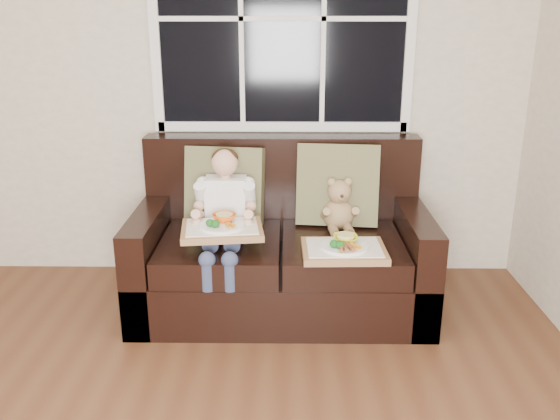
{
  "coord_description": "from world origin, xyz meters",
  "views": [
    {
      "loc": [
        0.73,
        -1.28,
        1.69
      ],
      "look_at": [
        0.69,
        1.85,
        0.64
      ],
      "focal_mm": 38.0,
      "sensor_mm": 36.0,
      "label": 1
    }
  ],
  "objects_px": {
    "loveseat": "(281,253)",
    "tray_right": "(344,249)",
    "child": "(224,209)",
    "tray_left": "(222,228)",
    "teddy_bear": "(339,208)"
  },
  "relations": [
    {
      "from": "loveseat",
      "to": "tray_left",
      "type": "height_order",
      "value": "loveseat"
    },
    {
      "from": "loveseat",
      "to": "child",
      "type": "height_order",
      "value": "loveseat"
    },
    {
      "from": "teddy_bear",
      "to": "tray_left",
      "type": "distance_m",
      "value": 0.74
    },
    {
      "from": "teddy_bear",
      "to": "tray_right",
      "type": "distance_m",
      "value": 0.41
    },
    {
      "from": "loveseat",
      "to": "tray_right",
      "type": "relative_size",
      "value": 3.73
    },
    {
      "from": "child",
      "to": "tray_right",
      "type": "xyz_separation_m",
      "value": [
        0.66,
        -0.23,
        -0.14
      ]
    },
    {
      "from": "tray_right",
      "to": "loveseat",
      "type": "bearing_deg",
      "value": 132.71
    },
    {
      "from": "tray_left",
      "to": "tray_right",
      "type": "bearing_deg",
      "value": -12.31
    },
    {
      "from": "teddy_bear",
      "to": "tray_left",
      "type": "xyz_separation_m",
      "value": [
        -0.66,
        -0.34,
        -0.0
      ]
    },
    {
      "from": "tray_right",
      "to": "tray_left",
      "type": "bearing_deg",
      "value": 173.33
    },
    {
      "from": "teddy_bear",
      "to": "tray_right",
      "type": "height_order",
      "value": "teddy_bear"
    },
    {
      "from": "child",
      "to": "tray_right",
      "type": "bearing_deg",
      "value": -19.48
    },
    {
      "from": "tray_right",
      "to": "child",
      "type": "bearing_deg",
      "value": 159.06
    },
    {
      "from": "tray_right",
      "to": "teddy_bear",
      "type": "bearing_deg",
      "value": 88.13
    },
    {
      "from": "child",
      "to": "teddy_bear",
      "type": "relative_size",
      "value": 2.35
    }
  ]
}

